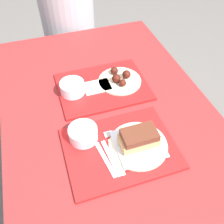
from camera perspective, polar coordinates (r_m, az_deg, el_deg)
ground_plane at (r=1.74m, az=-0.19°, el=-16.90°), size 12.00×12.00×0.00m
picnic_table at (r=1.20m, az=-0.27°, el=-3.52°), size 0.95×1.54×0.73m
picnic_bench_far at (r=2.10m, az=-8.83°, el=12.07°), size 0.91×0.28×0.44m
tray_near at (r=1.01m, az=1.90°, el=-8.27°), size 0.44×0.33×0.01m
tray_far at (r=1.26m, az=-2.09°, el=5.82°), size 0.44×0.33×0.01m
bowl_coleslaw_near at (r=1.02m, az=-6.62°, el=-4.82°), size 0.12×0.12×0.06m
brisket_sandwich_plate at (r=0.99m, az=6.10°, el=-6.67°), size 0.24×0.24×0.09m
plastic_fork_near at (r=0.98m, az=-0.26°, el=-10.42°), size 0.03×0.17×0.00m
plastic_knife_near at (r=0.98m, az=0.98°, el=-10.08°), size 0.02×0.17×0.00m
plastic_spoon_near at (r=0.97m, az=-1.51°, el=-10.76°), size 0.04×0.17×0.00m
condiment_packet at (r=1.04m, az=-0.81°, el=-5.12°), size 0.04×0.03×0.01m
bowl_coleslaw_far at (r=1.21m, az=-9.06°, el=5.65°), size 0.12×0.12×0.06m
wings_plate_far at (r=1.27m, az=1.79°, el=7.59°), size 0.22×0.22×0.05m
napkin_far at (r=1.25m, az=-3.38°, el=5.83°), size 0.13×0.09×0.01m
person_seated_across at (r=1.92m, az=-10.04°, el=21.09°), size 0.37×0.37×0.74m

